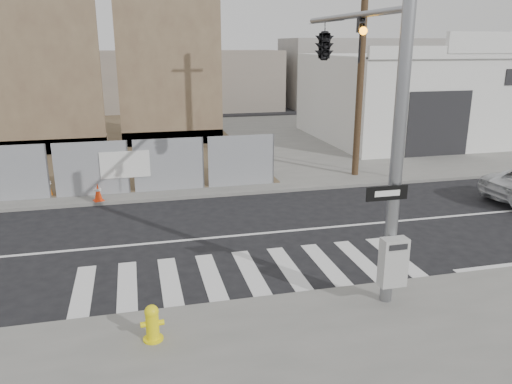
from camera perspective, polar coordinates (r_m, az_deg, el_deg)
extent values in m
plane|color=black|center=(14.91, -2.87, -5.07)|extent=(100.00, 100.00, 0.00)
cube|color=slate|center=(28.27, -8.37, 5.28)|extent=(50.00, 20.00, 0.12)
cylinder|color=gray|center=(10.36, 15.95, 5.52)|extent=(0.26, 0.26, 7.00)
cylinder|color=gray|center=(12.53, 10.77, 19.16)|extent=(0.14, 5.20, 0.14)
cube|color=#B2B2AF|center=(10.83, 15.41, -7.73)|extent=(0.55, 0.30, 1.05)
cube|color=black|center=(10.33, 14.74, -0.13)|extent=(0.90, 0.03, 0.30)
cube|color=silver|center=(10.32, 14.79, -0.16)|extent=(0.55, 0.01, 0.12)
imported|color=black|center=(11.96, 11.85, 16.60)|extent=(0.16, 0.20, 1.00)
imported|color=black|center=(13.99, 7.84, 16.73)|extent=(0.53, 2.48, 1.00)
cylinder|color=gray|center=(21.26, 16.35, 8.39)|extent=(0.12, 0.12, 5.20)
imported|color=black|center=(21.08, 16.92, 15.12)|extent=(0.16, 0.20, 1.00)
cube|color=brown|center=(27.02, -23.80, 12.27)|extent=(6.00, 0.50, 8.00)
cube|color=brown|center=(27.83, -22.81, 4.95)|extent=(6.00, 1.30, 0.80)
cube|color=brown|center=(27.74, -9.78, 13.47)|extent=(5.50, 0.50, 8.00)
cube|color=brown|center=(28.54, -9.49, 6.28)|extent=(5.50, 1.30, 0.80)
cube|color=silver|center=(31.51, 18.30, 10.31)|extent=(12.00, 10.00, 4.80)
cube|color=silver|center=(27.26, 24.45, 14.34)|extent=(12.00, 0.30, 0.60)
cube|color=silver|center=(27.22, 24.63, 15.27)|extent=(4.00, 0.30, 1.00)
cube|color=black|center=(26.34, 20.14, 7.31)|extent=(3.40, 0.06, 3.20)
cylinder|color=#493622|center=(21.18, 12.00, 15.19)|extent=(0.28, 0.28, 10.00)
cylinder|color=yellow|center=(10.02, -11.66, -16.09)|extent=(0.42, 0.42, 0.04)
cylinder|color=yellow|center=(9.88, -11.75, -14.79)|extent=(0.27, 0.27, 0.57)
sphere|color=yellow|center=(9.73, -11.85, -13.25)|extent=(0.27, 0.27, 0.27)
cylinder|color=yellow|center=(9.85, -12.68, -14.57)|extent=(0.14, 0.12, 0.10)
cylinder|color=yellow|center=(9.85, -10.86, -14.44)|extent=(0.14, 0.12, 0.10)
cube|color=orange|center=(19.91, -22.63, -0.36)|extent=(0.44, 0.44, 0.03)
cone|color=orange|center=(19.81, -22.75, 0.65)|extent=(0.39, 0.39, 0.77)
cylinder|color=silver|center=(19.79, -22.78, 0.96)|extent=(0.30, 0.30, 0.09)
cube|color=red|center=(18.68, -17.54, -0.91)|extent=(0.42, 0.42, 0.03)
cone|color=red|center=(18.60, -17.62, -0.01)|extent=(0.38, 0.38, 0.64)
cylinder|color=silver|center=(18.57, -17.64, 0.26)|extent=(0.25, 0.25, 0.07)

